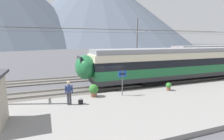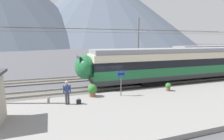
{
  "view_description": "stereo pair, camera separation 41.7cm",
  "coord_description": "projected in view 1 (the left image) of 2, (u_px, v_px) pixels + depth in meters",
  "views": [
    {
      "loc": [
        -5.28,
        -15.17,
        4.71
      ],
      "look_at": [
        1.22,
        2.17,
        1.62
      ],
      "focal_mm": 28.66,
      "sensor_mm": 36.0,
      "label": 1
    },
    {
      "loc": [
        -4.89,
        -15.31,
        4.71
      ],
      "look_at": [
        1.22,
        2.17,
        1.62
      ],
      "focal_mm": 28.66,
      "sensor_mm": 36.0,
      "label": 2
    }
  ],
  "objects": [
    {
      "name": "potted_plant_platform_edge",
      "position": [
        94.0,
        90.0,
        14.1
      ],
      "size": [
        0.75,
        0.75,
        0.99
      ],
      "color": "brown",
      "rests_on": "platform_slab"
    },
    {
      "name": "potted_plant_by_shelter",
      "position": [
        169.0,
        86.0,
        15.87
      ],
      "size": [
        0.49,
        0.49,
        0.71
      ],
      "color": "brown",
      "rests_on": "platform_slab"
    },
    {
      "name": "platform_sign",
      "position": [
        122.0,
        78.0,
        14.22
      ],
      "size": [
        0.7,
        0.08,
        2.02
      ],
      "color": "#59595B",
      "rests_on": "platform_slab"
    },
    {
      "name": "handbag_beside_passenger",
      "position": [
        81.0,
        102.0,
        12.53
      ],
      "size": [
        0.32,
        0.18,
        0.42
      ],
      "color": "black",
      "rests_on": "platform_slab"
    },
    {
      "name": "mountain_central_peak",
      "position": [
        97.0,
        9.0,
        185.28
      ],
      "size": [
        188.67,
        188.67,
        74.28
      ],
      "primitive_type": "cone",
      "color": "#515B6B",
      "rests_on": "ground"
    },
    {
      "name": "train_near_platform",
      "position": [
        216.0,
        61.0,
        22.02
      ],
      "size": [
        34.26,
        3.02,
        4.27
      ],
      "color": "#2D2D30",
      "rests_on": "track_near"
    },
    {
      "name": "platform_slab",
      "position": [
        133.0,
        110.0,
        11.89
      ],
      "size": [
        120.0,
        7.82,
        0.29
      ],
      "primitive_type": "cube",
      "color": "gray",
      "rests_on": "ground"
    },
    {
      "name": "track_far",
      "position": [
        91.0,
        78.0,
        22.39
      ],
      "size": [
        120.0,
        3.0,
        0.28
      ],
      "color": "#5B5651",
      "rests_on": "ground"
    },
    {
      "name": "ground_plane",
      "position": [
        108.0,
        92.0,
        16.61
      ],
      "size": [
        400.0,
        400.0,
        0.0
      ],
      "primitive_type": "plane",
      "color": "#4C4C51"
    },
    {
      "name": "passenger_walking",
      "position": [
        69.0,
        91.0,
        12.26
      ],
      "size": [
        0.53,
        0.22,
        1.69
      ],
      "color": "#383842",
      "rests_on": "platform_slab"
    },
    {
      "name": "track_near",
      "position": [
        105.0,
        89.0,
        17.38
      ],
      "size": [
        120.0,
        3.0,
        0.28
      ],
      "color": "#5B5651",
      "rests_on": "ground"
    },
    {
      "name": "catenary_mast_far_side",
      "position": [
        137.0,
        44.0,
        26.35
      ],
      "size": [
        46.86,
        2.66,
        7.95
      ],
      "color": "slate",
      "rests_on": "ground"
    }
  ]
}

